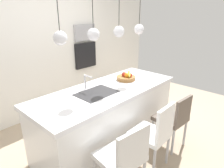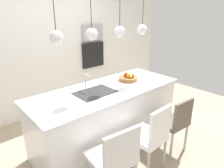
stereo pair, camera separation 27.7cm
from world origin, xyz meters
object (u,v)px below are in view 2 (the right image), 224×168
Objects in this scene: oven at (93,55)px; microwave at (92,32)px; chair_far at (174,121)px; fruit_bowl at (128,78)px; chair_middle at (150,135)px; chair_near at (114,156)px.

microwave is at bearing 180.00° from oven.
oven is 0.65× the size of chair_far.
fruit_bowl is at bearing 95.17° from chair_far.
fruit_bowl is 0.55× the size of oven.
oven is at bearing 69.53° from chair_middle.
fruit_bowl is 0.98m from chair_far.
chair_middle is at bearing -110.47° from microwave.
oven is at bearing 0.00° from microwave.
chair_middle is (-0.89, -2.40, -1.02)m from microwave.
chair_middle is at bearing -0.31° from chair_near.
microwave reaches higher than chair_middle.
oven is at bearing 57.96° from chair_near.
oven reaches higher than chair_far.
chair_near is at bearing -122.04° from oven.
chair_middle is at bearing -110.47° from oven.
oven is 2.61m from chair_middle.
chair_far is (-0.33, -2.39, -1.05)m from microwave.
fruit_bowl is at bearing 60.71° from chair_middle.
fruit_bowl is at bearing 38.51° from chair_near.
chair_far is at bearing -97.79° from oven.
chair_far is at bearing -84.83° from fruit_bowl.
fruit_bowl is 1.09m from chair_middle.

